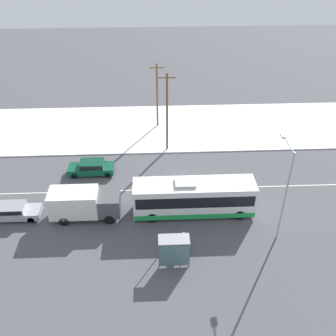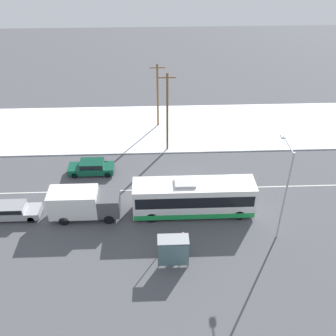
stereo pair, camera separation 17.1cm
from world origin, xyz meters
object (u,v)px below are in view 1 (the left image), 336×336
(parked_car_near_truck, at_px, (13,211))
(pedestrian_at_stop, at_px, (183,239))
(city_bus, at_px, (194,198))
(utility_pole_roadside, at_px, (167,112))
(box_truck, at_px, (83,203))
(streetlamp, at_px, (285,182))
(bus_shelter, at_px, (174,248))
(utility_pole_snowlot, at_px, (157,95))
(sedan_car, at_px, (91,167))

(parked_car_near_truck, height_order, pedestrian_at_stop, pedestrian_at_stop)
(city_bus, relative_size, utility_pole_roadside, 1.18)
(box_truck, relative_size, streetlamp, 0.73)
(bus_shelter, height_order, streetlamp, streetlamp)
(city_bus, relative_size, utility_pole_snowlot, 1.33)
(pedestrian_at_stop, bearing_deg, sedan_car, 127.88)
(box_truck, bearing_deg, parked_car_near_truck, 178.32)
(parked_car_near_truck, xyz_separation_m, utility_pole_roadside, (14.23, 10.93, 3.99))
(box_truck, distance_m, parked_car_near_truck, 6.40)
(bus_shelter, height_order, utility_pole_roadside, utility_pole_roadside)
(parked_car_near_truck, relative_size, bus_shelter, 1.99)
(streetlamp, bearing_deg, pedestrian_at_stop, -168.46)
(city_bus, bearing_deg, box_truck, -179.01)
(pedestrian_at_stop, xyz_separation_m, streetlamp, (8.06, 1.65, 4.19))
(pedestrian_at_stop, bearing_deg, parked_car_near_truck, 163.06)
(box_truck, bearing_deg, bus_shelter, -37.54)
(box_truck, xyz_separation_m, pedestrian_at_stop, (8.51, -4.34, -0.46))
(parked_car_near_truck, relative_size, utility_pole_snowlot, 0.59)
(utility_pole_snowlot, bearing_deg, bus_shelter, -88.17)
(bus_shelter, bearing_deg, streetlamp, 19.78)
(box_truck, height_order, utility_pole_roadside, utility_pole_roadside)
(utility_pole_roadside, bearing_deg, utility_pole_snowlot, 99.25)
(pedestrian_at_stop, relative_size, utility_pole_roadside, 0.20)
(sedan_car, bearing_deg, box_truck, 91.15)
(sedan_car, height_order, utility_pole_roadside, utility_pole_roadside)
(city_bus, height_order, utility_pole_snowlot, utility_pole_snowlot)
(sedan_car, bearing_deg, parked_car_near_truck, 46.71)
(city_bus, bearing_deg, sedan_car, 146.35)
(box_truck, relative_size, parked_car_near_truck, 1.29)
(city_bus, distance_m, streetlamp, 8.19)
(box_truck, distance_m, sedan_car, 6.82)
(box_truck, distance_m, utility_pole_roadside, 14.00)
(box_truck, height_order, sedan_car, box_truck)
(pedestrian_at_stop, distance_m, streetlamp, 9.23)
(bus_shelter, xyz_separation_m, utility_pole_roadside, (0.22, 17.01, 3.09))
(sedan_car, xyz_separation_m, utility_pole_roadside, (8.02, 4.34, 3.96))
(pedestrian_at_stop, bearing_deg, utility_pole_roadside, 92.32)
(box_truck, xyz_separation_m, parked_car_near_truck, (-6.35, 0.19, -0.80))
(pedestrian_at_stop, height_order, utility_pole_roadside, utility_pole_roadside)
(utility_pole_roadside, relative_size, utility_pole_snowlot, 1.13)
(box_truck, bearing_deg, utility_pole_snowlot, 67.67)
(city_bus, xyz_separation_m, pedestrian_at_stop, (-1.28, -4.51, -0.58))
(streetlamp, bearing_deg, box_truck, 170.77)
(city_bus, relative_size, box_truck, 1.75)
(sedan_car, relative_size, utility_pole_snowlot, 0.57)
(box_truck, bearing_deg, pedestrian_at_stop, -27.01)
(bus_shelter, xyz_separation_m, streetlamp, (8.90, 3.20, 3.63))
(sedan_car, height_order, bus_shelter, bus_shelter)
(city_bus, xyz_separation_m, box_truck, (-9.79, -0.17, -0.13))
(city_bus, xyz_separation_m, parked_car_near_truck, (-16.13, 0.02, -0.92))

